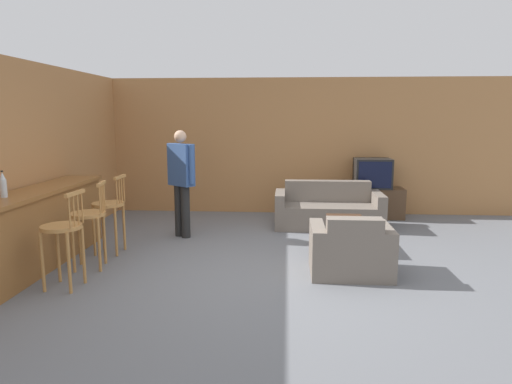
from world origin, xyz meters
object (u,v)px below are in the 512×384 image
object	(u,v)px
armchair_near	(351,252)
person_by_window	(181,178)
bar_chair_near	(63,234)
coffee_table	(347,225)
tv_unit	(371,203)
bar_chair_far	(109,210)
bar_chair_mid	(89,220)
bottle	(3,185)
couch_far	(328,211)
tv	(372,173)

from	to	relation	value
armchair_near	person_by_window	size ratio (longest dim) A/B	0.57
person_by_window	bar_chair_near	bearing A→B (deg)	-109.66
coffee_table	tv_unit	distance (m)	2.21
armchair_near	bar_chair_far	bearing A→B (deg)	168.35
bar_chair_mid	bottle	world-z (taller)	bottle
bar_chair_mid	tv_unit	bearing A→B (deg)	38.30
couch_far	tv	distance (m)	1.29
coffee_table	person_by_window	bearing A→B (deg)	168.92
bar_chair_far	tv_unit	size ratio (longest dim) A/B	0.93
armchair_near	bottle	world-z (taller)	bottle
bar_chair_mid	person_by_window	xyz separation A→B (m)	(0.80, 1.57, 0.33)
armchair_near	tv_unit	world-z (taller)	armchair_near
bar_chair_far	couch_far	xyz separation A→B (m)	(3.14, 1.74, -0.33)
armchair_near	couch_far	bearing A→B (deg)	91.37
couch_far	tv	size ratio (longest dim) A/B	2.75
couch_far	person_by_window	size ratio (longest dim) A/B	1.08
tv_unit	tv	bearing A→B (deg)	-90.00
bar_chair_near	person_by_window	xyz separation A→B (m)	(0.80, 2.23, 0.33)
bar_chair_near	bottle	distance (m)	0.89
tv_unit	person_by_window	bearing A→B (deg)	-153.52
couch_far	coffee_table	bearing A→B (deg)	-83.58
bar_chair_mid	armchair_near	distance (m)	3.21
coffee_table	tv_unit	bearing A→B (deg)	70.99
bar_chair_near	couch_far	world-z (taller)	bar_chair_near
bar_chair_far	bottle	xyz separation A→B (m)	(-0.71, -1.18, 0.51)
tv_unit	bar_chair_mid	bearing A→B (deg)	-141.70
armchair_near	bottle	size ratio (longest dim) A/B	3.15
bar_chair_mid	tv	distance (m)	5.11
bar_chair_far	tv_unit	bearing A→B (deg)	32.16
coffee_table	bottle	xyz separation A→B (m)	(-4.00, -1.61, 0.78)
tv	person_by_window	size ratio (longest dim) A/B	0.39
bar_chair_mid	couch_far	distance (m)	3.96
tv	person_by_window	bearing A→B (deg)	-153.56
couch_far	person_by_window	xyz separation A→B (m)	(-2.34, -0.82, 0.66)
bar_chair_mid	tv_unit	xyz separation A→B (m)	(4.01, 3.16, -0.33)
bar_chair_mid	armchair_near	size ratio (longest dim) A/B	1.14
bar_chair_near	armchair_near	distance (m)	3.28
armchair_near	person_by_window	world-z (taller)	person_by_window
bar_chair_near	coffee_table	bearing A→B (deg)	27.94
person_by_window	bar_chair_mid	bearing A→B (deg)	-116.99
armchair_near	tv_unit	bearing A→B (deg)	75.72
bar_chair_near	bottle	xyz separation A→B (m)	(-0.71, 0.13, 0.51)
bar_chair_far	couch_far	world-z (taller)	bar_chair_far
tv_unit	bar_chair_far	bearing A→B (deg)	-147.84
person_by_window	coffee_table	bearing A→B (deg)	-11.08
bar_chair_mid	coffee_table	bearing A→B (deg)	18.16
bar_chair_mid	armchair_near	bearing A→B (deg)	-0.24
bottle	bar_chair_mid	bearing A→B (deg)	36.85
armchair_near	bottle	bearing A→B (deg)	-172.40
armchair_near	person_by_window	bearing A→B (deg)	146.66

